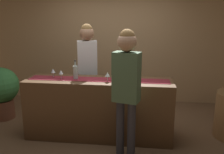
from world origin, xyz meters
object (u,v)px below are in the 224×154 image
wine_bottle_amber (126,73)px  wine_bottle_clear (76,72)px  wine_glass_far_end (61,72)px  potted_plant_tall (1,89)px  customer_sipping (126,81)px  wine_glass_near_customer (107,75)px  bartender (87,62)px  wine_glass_mid_counter (53,71)px

wine_bottle_amber → wine_bottle_clear: size_ratio=1.00×
wine_glass_far_end → potted_plant_tall: wine_glass_far_end is taller
wine_bottle_clear → customer_sipping: size_ratio=0.17×
wine_glass_near_customer → bartender: (-0.46, 0.67, 0.06)m
wine_glass_far_end → potted_plant_tall: 1.55m
wine_bottle_clear → wine_glass_near_customer: (0.52, -0.08, -0.01)m
wine_bottle_amber → wine_glass_near_customer: bearing=-152.1°
wine_glass_mid_counter → customer_sipping: bearing=-27.3°
bartender → potted_plant_tall: bearing=-11.4°
bartender → potted_plant_tall: bartender is taller
wine_bottle_amber → customer_sipping: (0.05, -0.63, 0.04)m
wine_glass_far_end → bartender: size_ratio=0.08×
wine_bottle_amber → wine_glass_mid_counter: wine_bottle_amber is taller
wine_glass_mid_counter → potted_plant_tall: size_ratio=0.15×
customer_sipping → potted_plant_tall: 2.71m
customer_sipping → wine_glass_near_customer: bearing=138.7°
wine_glass_mid_counter → bartender: (0.45, 0.52, 0.06)m
bartender → customer_sipping: (0.77, -1.15, -0.02)m
wine_glass_near_customer → customer_sipping: bearing=-56.8°
wine_bottle_amber → wine_glass_far_end: size_ratio=2.10×
bartender → customer_sipping: 1.39m
wine_glass_far_end → wine_glass_near_customer: bearing=-4.8°
wine_glass_near_customer → wine_glass_far_end: (-0.75, 0.06, 0.00)m
wine_glass_mid_counter → bartender: 0.69m
wine_bottle_amber → bartender: 0.89m
wine_glass_far_end → customer_sipping: 1.20m
bartender → wine_glass_near_customer: bearing=110.1°
wine_glass_near_customer → wine_glass_mid_counter: bearing=170.9°
potted_plant_tall → wine_bottle_amber: bearing=-10.6°
customer_sipping → potted_plant_tall: bearing=171.7°
wine_glass_near_customer → customer_sipping: (0.32, -0.49, 0.04)m
wine_glass_far_end → customer_sipping: (1.06, -0.55, 0.04)m
bartender → wine_glass_far_end: bearing=50.2°
bartender → potted_plant_tall: 1.75m
wine_bottle_amber → bartender: bartender is taller
wine_glass_near_customer → wine_glass_mid_counter: (-0.90, 0.15, 0.00)m
wine_bottle_amber → wine_glass_mid_counter: 1.17m
wine_glass_mid_counter → wine_glass_far_end: same height
wine_glass_near_customer → wine_bottle_clear: bearing=171.0°
wine_bottle_amber → wine_glass_mid_counter: (-1.17, 0.01, -0.01)m
bartender → potted_plant_tall: size_ratio=1.81×
wine_bottle_amber → wine_glass_mid_counter: bearing=179.7°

